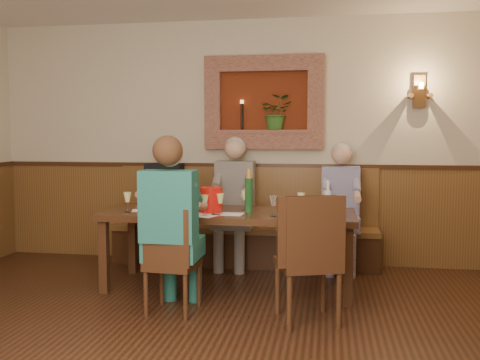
# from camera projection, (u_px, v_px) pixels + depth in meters

# --- Properties ---
(room_shell) EXTENTS (6.04, 6.04, 2.82)m
(room_shell) POSITION_uv_depth(u_px,v_px,m) (172.00, 68.00, 3.22)
(room_shell) COLOR #C1AF92
(room_shell) RESTS_ON ground
(wainscoting) EXTENTS (6.02, 6.02, 1.15)m
(wainscoting) POSITION_uv_depth(u_px,v_px,m) (175.00, 279.00, 3.33)
(wainscoting) COLOR brown
(wainscoting) RESTS_ON ground
(wall_niche) EXTENTS (1.36, 0.30, 1.06)m
(wall_niche) POSITION_uv_depth(u_px,v_px,m) (267.00, 106.00, 6.08)
(wall_niche) COLOR #61210D
(wall_niche) RESTS_ON ground
(wall_sconce) EXTENTS (0.25, 0.20, 0.35)m
(wall_sconce) POSITION_uv_depth(u_px,v_px,m) (419.00, 92.00, 5.79)
(wall_sconce) COLOR brown
(wall_sconce) RESTS_ON ground
(dining_table) EXTENTS (2.40, 0.90, 0.75)m
(dining_table) POSITION_uv_depth(u_px,v_px,m) (229.00, 219.00, 5.15)
(dining_table) COLOR #381A11
(dining_table) RESTS_ON ground
(bench) EXTENTS (3.00, 0.45, 1.11)m
(bench) POSITION_uv_depth(u_px,v_px,m) (244.00, 236.00, 6.10)
(bench) COLOR #381E0F
(bench) RESTS_ON ground
(chair_near_left) EXTENTS (0.43, 0.43, 0.90)m
(chair_near_left) POSITION_uv_depth(u_px,v_px,m) (172.00, 282.00, 4.45)
(chair_near_left) COLOR #381A11
(chair_near_left) RESTS_ON ground
(chair_near_right) EXTENTS (0.58, 0.58, 1.03)m
(chair_near_right) POSITION_uv_depth(u_px,v_px,m) (308.00, 285.00, 4.23)
(chair_near_right) COLOR #381A11
(chair_near_right) RESTS_ON ground
(person_bench_left) EXTENTS (0.42, 0.51, 1.41)m
(person_bench_left) POSITION_uv_depth(u_px,v_px,m) (162.00, 213.00, 6.13)
(person_bench_left) COLOR black
(person_bench_left) RESTS_ON ground
(person_bench_mid) EXTENTS (0.44, 0.53, 1.46)m
(person_bench_mid) POSITION_uv_depth(u_px,v_px,m) (234.00, 213.00, 5.99)
(person_bench_mid) COLOR #5E5856
(person_bench_mid) RESTS_ON ground
(person_bench_right) EXTENTS (0.41, 0.50, 1.40)m
(person_bench_right) POSITION_uv_depth(u_px,v_px,m) (340.00, 219.00, 5.80)
(person_bench_right) COLOR navy
(person_bench_right) RESTS_ON ground
(person_chair_front) EXTENTS (0.44, 0.54, 1.48)m
(person_chair_front) POSITION_uv_depth(u_px,v_px,m) (172.00, 240.00, 4.44)
(person_chair_front) COLOR #1C5463
(person_chair_front) RESTS_ON ground
(spittoon_bucket) EXTENTS (0.24, 0.24, 0.24)m
(spittoon_bucket) POSITION_uv_depth(u_px,v_px,m) (211.00, 200.00, 5.05)
(spittoon_bucket) COLOR red
(spittoon_bucket) RESTS_ON dining_table
(wine_bottle_green_a) EXTENTS (0.09, 0.09, 0.42)m
(wine_bottle_green_a) POSITION_uv_depth(u_px,v_px,m) (249.00, 194.00, 5.06)
(wine_bottle_green_a) COLOR #19471E
(wine_bottle_green_a) RESTS_ON dining_table
(wine_bottle_green_b) EXTENTS (0.09, 0.09, 0.37)m
(wine_bottle_green_b) POSITION_uv_depth(u_px,v_px,m) (172.00, 195.00, 5.23)
(wine_bottle_green_b) COLOR #19471E
(wine_bottle_green_b) RESTS_ON dining_table
(water_bottle) EXTENTS (0.07, 0.07, 0.34)m
(water_bottle) POSITION_uv_depth(u_px,v_px,m) (328.00, 204.00, 4.61)
(water_bottle) COLOR silver
(water_bottle) RESTS_ON dining_table
(tasting_sheet_a) EXTENTS (0.29, 0.24, 0.00)m
(tasting_sheet_a) POSITION_uv_depth(u_px,v_px,m) (145.00, 210.00, 5.20)
(tasting_sheet_a) COLOR white
(tasting_sheet_a) RESTS_ON dining_table
(tasting_sheet_b) EXTENTS (0.29, 0.22, 0.00)m
(tasting_sheet_b) POSITION_uv_depth(u_px,v_px,m) (228.00, 214.00, 4.96)
(tasting_sheet_b) COLOR white
(tasting_sheet_b) RESTS_ON dining_table
(tasting_sheet_c) EXTENTS (0.27, 0.21, 0.00)m
(tasting_sheet_c) POSITION_uv_depth(u_px,v_px,m) (309.00, 214.00, 4.93)
(tasting_sheet_c) COLOR white
(tasting_sheet_c) RESTS_ON dining_table
(tasting_sheet_d) EXTENTS (0.37, 0.32, 0.00)m
(tasting_sheet_d) POSITION_uv_depth(u_px,v_px,m) (201.00, 215.00, 4.90)
(tasting_sheet_d) COLOR white
(tasting_sheet_d) RESTS_ON dining_table
(wine_glass_0) EXTENTS (0.08, 0.08, 0.19)m
(wine_glass_0) POSITION_uv_depth(u_px,v_px,m) (205.00, 205.00, 4.86)
(wine_glass_0) COLOR #F9FF98
(wine_glass_0) RESTS_ON dining_table
(wine_glass_1) EXTENTS (0.08, 0.08, 0.19)m
(wine_glass_1) POSITION_uv_depth(u_px,v_px,m) (273.00, 206.00, 4.83)
(wine_glass_1) COLOR white
(wine_glass_1) RESTS_ON dining_table
(wine_glass_2) EXTENTS (0.08, 0.08, 0.19)m
(wine_glass_2) POSITION_uv_depth(u_px,v_px,m) (324.00, 205.00, 4.88)
(wine_glass_2) COLOR white
(wine_glass_2) RESTS_ON dining_table
(wine_glass_3) EXTENTS (0.08, 0.08, 0.19)m
(wine_glass_3) POSITION_uv_depth(u_px,v_px,m) (153.00, 199.00, 5.33)
(wine_glass_3) COLOR white
(wine_glass_3) RESTS_ON dining_table
(wine_glass_4) EXTENTS (0.08, 0.08, 0.19)m
(wine_glass_4) POSITION_uv_depth(u_px,v_px,m) (128.00, 202.00, 5.08)
(wine_glass_4) COLOR #F9FF98
(wine_glass_4) RESTS_ON dining_table
(wine_glass_5) EXTENTS (0.08, 0.08, 0.19)m
(wine_glass_5) POSITION_uv_depth(u_px,v_px,m) (245.00, 200.00, 5.25)
(wine_glass_5) COLOR #F9FF98
(wine_glass_5) RESTS_ON dining_table
(wine_glass_6) EXTENTS (0.08, 0.08, 0.19)m
(wine_glass_6) POSITION_uv_depth(u_px,v_px,m) (301.00, 203.00, 5.03)
(wine_glass_6) COLOR #F9FF98
(wine_glass_6) RESTS_ON dining_table
(wine_glass_7) EXTENTS (0.08, 0.08, 0.19)m
(wine_glass_7) POSITION_uv_depth(u_px,v_px,m) (220.00, 204.00, 4.98)
(wine_glass_7) COLOR #F9FF98
(wine_glass_7) RESTS_ON dining_table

